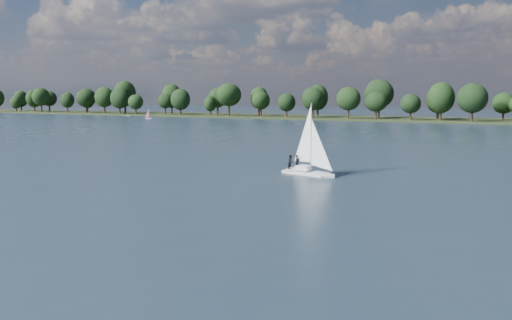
{
  "coord_description": "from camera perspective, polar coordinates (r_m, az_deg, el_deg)",
  "views": [
    {
      "loc": [
        18.97,
        -18.12,
        9.86
      ],
      "look_at": [
        -13.24,
        38.22,
        2.5
      ],
      "focal_mm": 40.0,
      "sensor_mm": 36.0,
      "label": 1
    }
  ],
  "objects": [
    {
      "name": "dinghy_pink",
      "position": [
        247.0,
        -10.68,
        4.32
      ],
      "size": [
        3.03,
        2.04,
        4.51
      ],
      "rotation": [
        0.0,
        0.0,
        0.36
      ],
      "color": "silver",
      "rests_on": "ground"
    },
    {
      "name": "pontoon",
      "position": [
        280.52,
        -12.57,
        4.3
      ],
      "size": [
        4.37,
        2.92,
        0.5
      ],
      "primitive_type": "cube",
      "rotation": [
        0.0,
        0.0,
        -0.25
      ],
      "color": "#555759",
      "rests_on": "ground"
    },
    {
      "name": "treeline",
      "position": [
        227.9,
        23.52,
        5.5
      ],
      "size": [
        563.13,
        73.81,
        18.9
      ],
      "color": "black",
      "rests_on": "ground"
    },
    {
      "name": "sailboat",
      "position": [
        71.41,
        5.07,
        0.63
      ],
      "size": [
        7.41,
        3.92,
        9.4
      ],
      "rotation": [
        0.0,
        0.0,
        -0.29
      ],
      "color": "white",
      "rests_on": "ground"
    },
    {
      "name": "ground",
      "position": [
        120.04,
        20.57,
        1.35
      ],
      "size": [
        700.0,
        700.0,
        0.0
      ],
      "primitive_type": "plane",
      "color": "#233342",
      "rests_on": "ground"
    }
  ]
}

